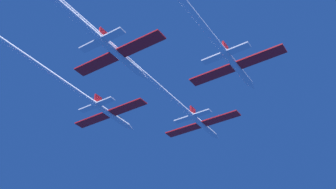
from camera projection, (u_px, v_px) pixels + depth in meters
The scene contains 2 objects.
jet_lead at pixel (163, 91), 78.86m from camera, with size 18.79×59.43×3.11m.
jet_left_wing at pixel (46, 71), 72.70m from camera, with size 18.79×64.10×3.11m.
Camera 1 is at (35.80, -69.74, -45.11)m, focal length 41.29 mm.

